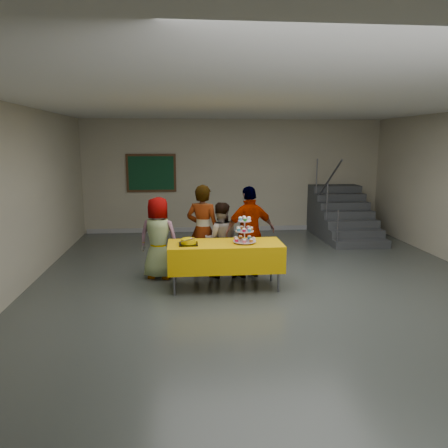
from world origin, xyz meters
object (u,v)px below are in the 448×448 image
object	(u,v)px
schoolchild_c	(220,240)
schoolchild_d	(250,232)
schoolchild_b	(203,231)
bake_table	(225,256)
noticeboard	(151,173)
schoolchild_a	(158,238)
staircase	(341,217)
cupcake_stand	(245,232)
bear_cake	(188,241)

from	to	relation	value
schoolchild_c	schoolchild_d	bearing A→B (deg)	176.75
schoolchild_c	schoolchild_d	distance (m)	0.55
schoolchild_b	bake_table	bearing A→B (deg)	135.86
bake_table	noticeboard	distance (m)	5.04
schoolchild_a	schoolchild_b	world-z (taller)	schoolchild_b
bake_table	staircase	xyz separation A→B (m)	(3.40, 3.86, -0.07)
cupcake_stand	schoolchild_a	bearing A→B (deg)	154.53
cupcake_stand	noticeboard	bearing A→B (deg)	111.02
schoolchild_b	noticeboard	size ratio (longest dim) A/B	1.28
cupcake_stand	schoolchild_a	distance (m)	1.61
staircase	noticeboard	size ratio (longest dim) A/B	1.85
bear_cake	cupcake_stand	bearing A→B (deg)	1.80
cupcake_stand	schoolchild_d	world-z (taller)	schoolchild_d
staircase	schoolchild_a	bearing A→B (deg)	-144.62
cupcake_stand	staircase	world-z (taller)	staircase
bear_cake	noticeboard	size ratio (longest dim) A/B	0.28
bear_cake	schoolchild_b	xyz separation A→B (m)	(0.27, 0.80, 0.01)
bear_cake	schoolchild_b	distance (m)	0.84
schoolchild_b	schoolchild_c	xyz separation A→B (m)	(0.31, -0.09, -0.16)
cupcake_stand	schoolchild_a	world-z (taller)	schoolchild_a
bake_table	cupcake_stand	bearing A→B (deg)	-5.49
cupcake_stand	schoolchild_d	distance (m)	0.67
cupcake_stand	schoolchild_d	bearing A→B (deg)	73.41
schoolchild_c	noticeboard	xyz separation A→B (m)	(-1.48, 4.06, 0.92)
bear_cake	schoolchild_d	distance (m)	1.29
bake_table	noticeboard	size ratio (longest dim) A/B	1.45
cupcake_stand	noticeboard	distance (m)	5.11
cupcake_stand	staircase	distance (m)	4.99
schoolchild_c	staircase	bearing A→B (deg)	-134.81
bear_cake	schoolchild_d	bearing A→B (deg)	30.69
bake_table	schoolchild_c	bearing A→B (deg)	92.12
schoolchild_a	staircase	bearing A→B (deg)	-128.19
cupcake_stand	schoolchild_b	xyz separation A→B (m)	(-0.65, 0.77, -0.11)
bake_table	cupcake_stand	xyz separation A→B (m)	(0.32, -0.03, 0.39)
schoolchild_d	staircase	world-z (taller)	staircase
bear_cake	schoolchild_d	size ratio (longest dim) A/B	0.22
staircase	schoolchild_c	bearing A→B (deg)	-136.72
bake_table	schoolchild_a	xyz separation A→B (m)	(-1.12, 0.66, 0.18)
schoolchild_d	schoolchild_b	bearing A→B (deg)	-24.42
bear_cake	noticeboard	world-z (taller)	noticeboard
bear_cake	staircase	xyz separation A→B (m)	(4.00, 3.92, -0.34)
schoolchild_b	schoolchild_c	size ratio (longest dim) A/B	1.23
schoolchild_b	staircase	distance (m)	4.88
bake_table	noticeboard	xyz separation A→B (m)	(-1.50, 4.70, 1.04)
schoolchild_a	schoolchild_b	distance (m)	0.80
staircase	noticeboard	bearing A→B (deg)	170.31
bear_cake	schoolchild_d	world-z (taller)	schoolchild_d
cupcake_stand	schoolchild_b	distance (m)	1.01
bear_cake	schoolchild_c	world-z (taller)	schoolchild_c
schoolchild_c	staircase	world-z (taller)	staircase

